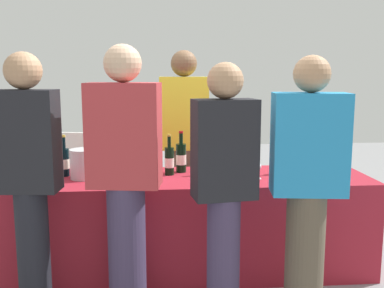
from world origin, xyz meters
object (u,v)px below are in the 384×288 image
Objects in this scene: wine_bottle_0 at (65,162)px; wine_bottle_4 at (290,158)px; wine_bottle_1 at (169,160)px; wine_bottle_2 at (181,157)px; menu_board at (71,180)px; wine_bottle_3 at (221,158)px; guest_2 at (224,185)px; wine_glass_1 at (223,168)px; guest_1 at (125,174)px; ice_bucket at (84,164)px; guest_0 at (29,176)px; wine_glass_2 at (257,167)px; wine_glass_0 at (126,167)px; wine_glass_3 at (305,166)px; guest_3 at (307,183)px; server_pouring at (184,140)px.

wine_bottle_0 is 1.74m from wine_bottle_4.
wine_bottle_1 is 0.97× the size of wine_bottle_2.
wine_bottle_1 is at bearing -34.99° from menu_board.
wine_bottle_1 is 0.94× the size of wine_bottle_3.
wine_bottle_4 is at bearing 43.18° from guest_2.
wine_bottle_1 reaches higher than wine_glass_1.
guest_1 is at bearing 159.15° from guest_2.
ice_bucket reaches higher than wine_glass_1.
guest_0 reaches higher than wine_glass_1.
wine_glass_2 is (0.64, -0.18, -0.03)m from wine_bottle_1.
ice_bucket is (-1.57, -0.06, -0.01)m from wine_bottle_4.
menu_board is (-0.14, 0.97, -0.37)m from wine_bottle_0.
wine_bottle_3 is 1.53× the size of ice_bucket.
wine_glass_1 is (0.38, -0.20, -0.02)m from wine_bottle_1.
wine_bottle_1 is 2.23× the size of wine_glass_0.
guest_2 reaches higher than wine_glass_2.
wine_glass_2 is (0.55, -0.27, -0.03)m from wine_bottle_2.
guest_0 is (-1.50, -0.50, 0.08)m from wine_glass_2.
wine_glass_0 is at bearing -50.12° from menu_board.
wine_glass_3 is (0.33, -0.08, 0.02)m from wine_glass_2.
wine_bottle_3 is at bearing -24.08° from menu_board.
guest_0 reaches higher than ice_bucket.
wine_bottle_3 is at bearing 153.66° from wine_glass_3.
guest_1 is at bearing -86.58° from wine_glass_0.
guest_3 is at bearing -65.18° from wine_bottle_3.
server_pouring is 1.25m from menu_board.
server_pouring reaches higher than ice_bucket.
wine_bottle_4 is at bearing -0.99° from wine_bottle_0.
ice_bucket is at bearing 173.20° from wine_glass_3.
wine_glass_1 is at bearing 174.00° from wine_glass_3.
guest_0 is at bearing -158.80° from wine_glass_1.
ice_bucket is at bearing -174.86° from wine_bottle_3.
guest_1 is (-0.38, -0.78, 0.05)m from wine_bottle_2.
server_pouring is 1.08× the size of guest_2.
wine_glass_3 is 1.62m from ice_bucket.
wine_bottle_3 reaches higher than wine_glass_0.
guest_2 is (0.30, -0.82, 0.01)m from wine_bottle_1.
guest_3 is (0.65, -1.39, -0.06)m from server_pouring.
wine_bottle_1 is 2.18× the size of wine_glass_3.
ice_bucket is at bearing 41.40° from server_pouring.
server_pouring is (-0.83, 0.82, 0.08)m from wine_glass_3.
guest_1 is (0.50, -0.71, 0.06)m from wine_bottle_0.
wine_bottle_2 is at bearing 86.18° from server_pouring.
guest_0 is (-0.23, -0.61, 0.06)m from ice_bucket.
wine_glass_1 is 0.08× the size of guest_1.
wine_bottle_0 is 1.05m from menu_board.
wine_bottle_0 is 2.23× the size of wine_glass_0.
wine_bottle_3 is at bearing 54.14° from guest_1.
wine_bottle_1 reaches higher than wine_glass_0.
guest_0 is 0.57m from guest_1.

